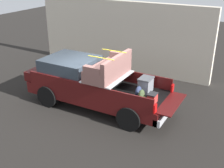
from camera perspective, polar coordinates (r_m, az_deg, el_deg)
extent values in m
plane|color=black|center=(11.08, -2.73, -4.61)|extent=(40.00, 40.00, 0.00)
cube|color=#470F0F|center=(10.80, -2.79, -1.67)|extent=(5.50, 1.92, 0.44)
cube|color=black|center=(10.17, 2.96, -1.84)|extent=(2.80, 1.80, 0.04)
cube|color=#470F0F|center=(9.33, 0.47, -2.73)|extent=(2.80, 0.06, 0.50)
cube|color=#470F0F|center=(10.85, 5.15, 1.11)|extent=(2.80, 0.06, 0.50)
cube|color=#470F0F|center=(10.69, -3.62, 0.80)|extent=(0.06, 1.80, 0.50)
cube|color=#470F0F|center=(9.64, 11.95, -3.88)|extent=(0.55, 1.80, 0.04)
cube|color=#B2B2B7|center=(10.30, -0.85, 1.56)|extent=(1.25, 1.92, 0.04)
cube|color=#470F0F|center=(11.32, -8.68, 1.92)|extent=(2.30, 1.92, 0.50)
cube|color=#2D3842|center=(11.10, -8.41, 4.13)|extent=(1.94, 1.76, 0.46)
cube|color=#470F0F|center=(12.17, -13.75, 2.76)|extent=(0.40, 1.82, 0.38)
cube|color=#B2B2B7|center=(9.84, 10.92, -5.45)|extent=(0.24, 1.92, 0.24)
cube|color=red|center=(8.89, 8.72, -4.95)|extent=(0.06, 0.20, 0.28)
cube|color=red|center=(10.40, 12.18, -0.81)|extent=(0.06, 0.20, 0.28)
cylinder|color=black|center=(11.22, -12.80, -2.38)|extent=(0.86, 0.30, 0.86)
cylinder|color=black|center=(12.45, -7.53, 0.71)|extent=(0.86, 0.30, 0.86)
cylinder|color=black|center=(9.47, 3.55, -6.95)|extent=(0.86, 0.30, 0.86)
cylinder|color=black|center=(10.90, 7.56, -2.77)|extent=(0.86, 0.30, 0.86)
cube|color=slate|center=(10.19, 6.84, -0.28)|extent=(0.40, 0.55, 0.49)
cube|color=#505359|center=(10.09, 6.91, 1.13)|extent=(0.44, 0.59, 0.05)
ellipsoid|color=#283351|center=(9.78, 5.38, -1.58)|extent=(0.20, 0.36, 0.41)
ellipsoid|color=#283351|center=(9.76, 5.96, -2.03)|extent=(0.09, 0.25, 0.18)
ellipsoid|color=#384728|center=(9.43, 5.97, -2.42)|extent=(0.20, 0.36, 0.46)
ellipsoid|color=#384728|center=(9.42, 6.57, -2.94)|extent=(0.09, 0.25, 0.20)
cube|color=red|center=(9.47, 8.18, -2.96)|extent=(0.26, 0.34, 0.30)
cube|color=#262628|center=(9.39, 8.24, -2.04)|extent=(0.28, 0.36, 0.04)
cube|color=brown|center=(10.21, -0.86, 2.76)|extent=(0.92, 2.06, 0.42)
cube|color=brown|center=(9.90, 1.04, 4.59)|extent=(0.16, 2.06, 0.40)
cube|color=brown|center=(9.38, -3.95, 2.85)|extent=(0.68, 0.20, 0.22)
cube|color=brown|center=(10.90, 1.33, 5.91)|extent=(0.68, 0.20, 0.22)
cube|color=yellow|center=(9.63, -2.25, 5.34)|extent=(1.02, 0.03, 0.02)
cube|color=yellow|center=(10.40, 0.39, 6.75)|extent=(1.02, 0.03, 0.02)
cube|color=beige|center=(14.55, 1.70, 9.77)|extent=(9.33, 0.36, 3.50)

